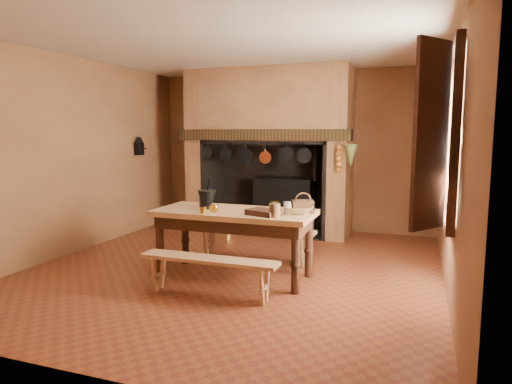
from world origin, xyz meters
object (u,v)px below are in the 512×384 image
work_table (234,221)px  bench_front (209,267)px  coffee_grinder (206,201)px  wicker_basket (303,206)px  iron_range (285,203)px  mixing_bowl (298,210)px

work_table → bench_front: 0.80m
coffee_grinder → work_table: bearing=-23.8°
coffee_grinder → wicker_basket: size_ratio=0.67×
iron_range → work_table: 2.76m
work_table → coffee_grinder: (-0.45, 0.15, 0.20)m
mixing_bowl → wicker_basket: (0.03, 0.09, 0.03)m
coffee_grinder → bench_front: bearing=-67.6°
coffee_grinder → mixing_bowl: (1.21, -0.10, -0.03)m
iron_range → mixing_bowl: 2.88m
iron_range → coffee_grinder: bearing=-96.1°
mixing_bowl → wicker_basket: size_ratio=1.20×
wicker_basket → coffee_grinder: bearing=158.9°
wicker_basket → mixing_bowl: bearing=-128.1°
wicker_basket → bench_front: bearing=-153.8°
iron_range → mixing_bowl: size_ratio=4.63×
work_table → bench_front: work_table is taller
coffee_grinder → wicker_basket: wicker_basket is taller
iron_range → bench_front: iron_range is taller
iron_range → bench_front: bearing=-87.2°
work_table → wicker_basket: 0.83m
iron_range → coffee_grinder: size_ratio=8.30×
work_table → wicker_basket: size_ratio=6.53×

